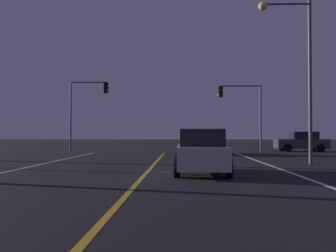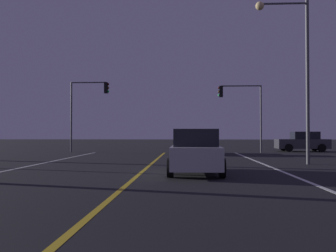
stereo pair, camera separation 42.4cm
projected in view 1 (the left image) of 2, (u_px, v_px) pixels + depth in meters
lane_edge_right at (327, 186)px, 10.97m from camera, size 0.16×37.43×0.01m
lane_center_divider at (136, 185)px, 11.18m from camera, size 0.16×37.43×0.01m
car_ahead_far at (201, 143)px, 27.91m from camera, size 2.02×4.30×1.70m
car_crossing_side at (302, 142)px, 32.14m from camera, size 4.30×2.02×1.70m
car_lead_same_lane at (201, 152)px, 14.30m from camera, size 2.02×4.30×1.70m
traffic_light_near_right at (240, 102)px, 30.24m from camera, size 3.51×0.36×5.44m
traffic_light_near_left at (88, 100)px, 30.69m from camera, size 3.22×0.36×5.80m
street_lamp_right_far at (298, 60)px, 18.83m from camera, size 2.65×0.44×8.24m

